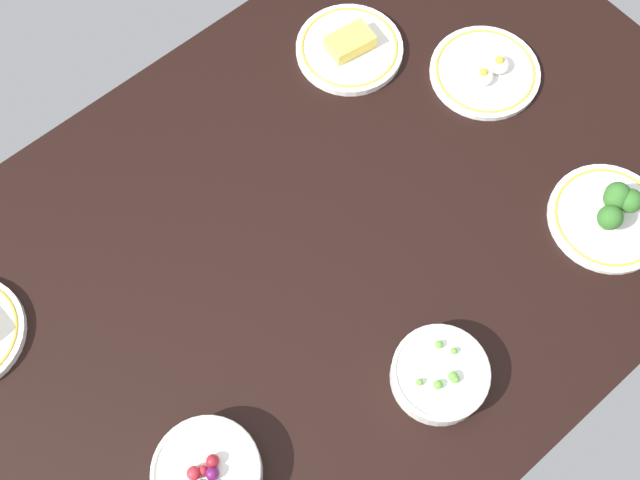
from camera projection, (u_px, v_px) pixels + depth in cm
name	position (u px, v px, depth cm)	size (l,w,h in cm)	color
dining_table	(320.00, 249.00, 133.81)	(156.01, 99.05, 4.00)	black
plate_broccoli	(611.00, 213.00, 131.85)	(20.77, 20.77, 7.90)	white
plate_cheese	(349.00, 48.00, 146.57)	(20.60, 20.60, 4.37)	white
bowl_berries	(207.00, 473.00, 114.55)	(16.49, 16.49, 6.84)	white
plate_eggs	(486.00, 72.00, 144.76)	(20.92, 20.92, 4.23)	white
bowl_peas	(440.00, 374.00, 120.52)	(15.54, 15.54, 6.00)	white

